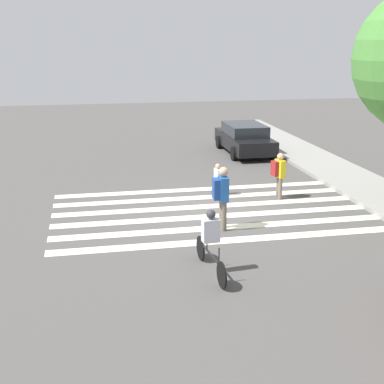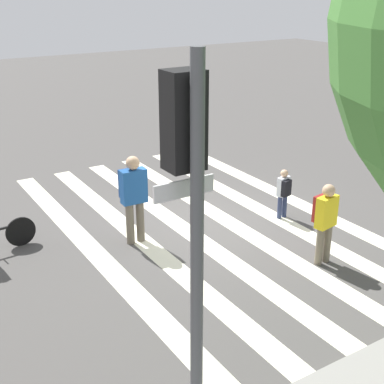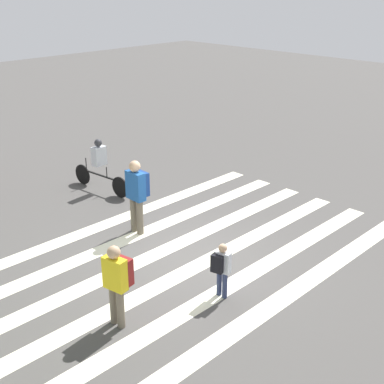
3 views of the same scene
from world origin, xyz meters
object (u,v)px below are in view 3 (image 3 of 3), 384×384
at_px(pedestrian_adult_yellow_jacket, 117,279).
at_px(cyclist_far_lane, 100,163).
at_px(pedestrian_adult_blue_shirt, 137,191).
at_px(pedestrian_child_with_backpack, 221,267).

height_order(pedestrian_adult_yellow_jacket, cyclist_far_lane, pedestrian_adult_yellow_jacket).
height_order(pedestrian_adult_blue_shirt, cyclist_far_lane, pedestrian_adult_blue_shirt).
distance_m(pedestrian_adult_yellow_jacket, pedestrian_adult_blue_shirt, 3.79).
distance_m(pedestrian_child_with_backpack, pedestrian_adult_blue_shirt, 3.48).
distance_m(pedestrian_adult_yellow_jacket, pedestrian_child_with_backpack, 2.10).
distance_m(pedestrian_child_with_backpack, cyclist_far_lane, 6.48).
relative_size(pedestrian_adult_yellow_jacket, pedestrian_child_with_backpack, 1.39).
distance_m(pedestrian_adult_yellow_jacket, cyclist_far_lane, 6.64).
bearing_deg(pedestrian_child_with_backpack, pedestrian_adult_blue_shirt, 155.23).
xyz_separation_m(pedestrian_child_with_backpack, cyclist_far_lane, (6.25, -1.73, 0.18)).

